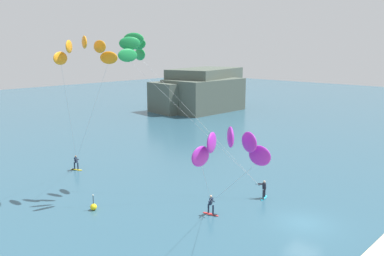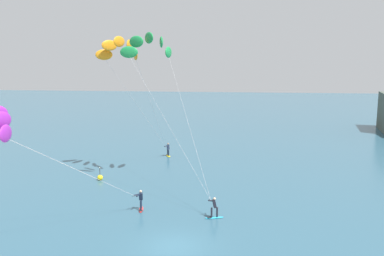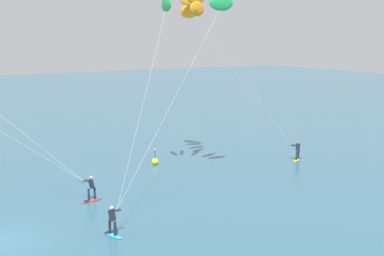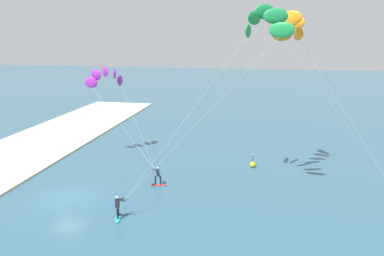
{
  "view_description": "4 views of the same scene",
  "coord_description": "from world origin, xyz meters",
  "views": [
    {
      "loc": [
        -27.64,
        -13.85,
        13.5
      ],
      "look_at": [
        0.93,
        12.85,
        5.7
      ],
      "focal_mm": 38.08,
      "sensor_mm": 36.0,
      "label": 1
    },
    {
      "loc": [
        4.13,
        -26.58,
        12.58
      ],
      "look_at": [
        0.01,
        11.08,
        6.11
      ],
      "focal_mm": 40.22,
      "sensor_mm": 36.0,
      "label": 2
    },
    {
      "loc": [
        25.91,
        -4.41,
        10.49
      ],
      "look_at": [
        -3.53,
        14.0,
        4.11
      ],
      "focal_mm": 46.43,
      "sensor_mm": 36.0,
      "label": 3
    },
    {
      "loc": [
        24.11,
        14.76,
        12.43
      ],
      "look_at": [
        -2.92,
        9.54,
        5.42
      ],
      "focal_mm": 33.92,
      "sensor_mm": 36.0,
      "label": 4
    }
  ],
  "objects": [
    {
      "name": "kitesurfer_mid_water",
      "position": [
        -4.26,
        14.35,
        12.97
      ],
      "size": [
        10.31,
        11.98,
        14.73
      ],
      "color": "#23ADD1",
      "rests_on": "ground"
    },
    {
      "name": "kitesurfer_nearshore",
      "position": [
        -10.71,
        -0.75,
        7.95
      ],
      "size": [
        9.51,
        10.13,
        9.43
      ],
      "color": "red",
      "rests_on": "ground"
    },
    {
      "name": "marker_buoy",
      "position": [
        -9.73,
        14.25,
        0.3
      ],
      "size": [
        0.56,
        0.56,
        1.38
      ],
      "color": "yellow",
      "rests_on": "ground"
    },
    {
      "name": "ground_plane",
      "position": [
        0.0,
        0.0,
        0.0
      ],
      "size": [
        240.0,
        240.0,
        0.0
      ],
      "primitive_type": "plane",
      "color": "#2D566B"
    },
    {
      "name": "kitesurfer_far_out",
      "position": [
        -7.96,
        17.27,
        12.71
      ],
      "size": [
        6.76,
        10.9,
        14.45
      ],
      "color": "yellow",
      "rests_on": "ground"
    }
  ]
}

